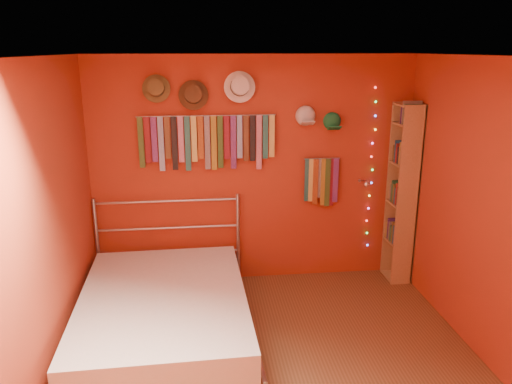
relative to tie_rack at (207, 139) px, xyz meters
name	(u,v)px	position (x,y,z in m)	size (l,w,h in m)	color
ground	(277,368)	(0.50, -1.68, -1.63)	(3.50, 3.50, 0.00)	brown
back_wall	(254,172)	(0.50, 0.07, -0.38)	(3.50, 0.02, 2.50)	maroon
right_wall	(496,218)	(2.25, -1.68, -0.38)	(0.02, 3.50, 2.50)	maroon
left_wall	(40,236)	(-1.25, -1.68, -0.38)	(0.02, 3.50, 2.50)	maroon
ceiling	(282,56)	(0.50, -1.68, 0.87)	(3.50, 3.50, 0.02)	white
tie_rack	(207,139)	(0.00, 0.00, 0.00)	(1.45, 0.03, 0.59)	#A7A7AC
small_tie_rack	(322,180)	(1.25, 0.00, -0.48)	(0.40, 0.03, 0.55)	#A7A7AC
fedora_olive	(156,88)	(-0.49, -0.03, 0.53)	(0.28, 0.15, 0.28)	brown
fedora_brown	(193,95)	(-0.12, -0.03, 0.47)	(0.31, 0.17, 0.30)	#4D321B
fedora_white	(240,86)	(0.35, -0.04, 0.55)	(0.32, 0.18, 0.32)	white
cap_white	(305,116)	(1.05, 0.01, 0.23)	(0.20, 0.25, 0.20)	silver
cap_green	(332,121)	(1.34, 0.01, 0.17)	(0.19, 0.23, 0.19)	#19743E
fairy_lights	(371,170)	(1.82, 0.03, -0.39)	(0.05, 0.02, 1.83)	#FF3333
reading_lamp	(365,184)	(1.70, -0.15, -0.49)	(0.06, 0.28, 0.08)	#A7A7AC
bookshelf	(405,193)	(2.16, -0.15, -0.62)	(0.25, 0.34, 2.00)	#906441
bed	(164,314)	(-0.45, -1.11, -1.40)	(1.61, 2.16, 1.03)	#A7A7AC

